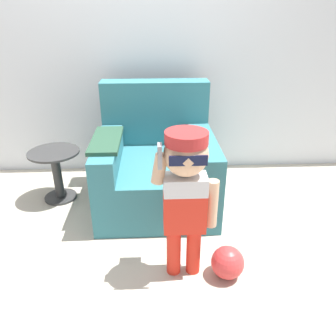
{
  "coord_description": "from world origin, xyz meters",
  "views": [
    {
      "loc": [
        0.15,
        -2.43,
        1.51
      ],
      "look_at": [
        0.25,
        -0.4,
        0.53
      ],
      "focal_mm": 35.0,
      "sensor_mm": 36.0,
      "label": 1
    }
  ],
  "objects_px": {
    "armchair": "(156,164)",
    "person_child": "(186,185)",
    "toy_ball": "(228,262)",
    "side_table": "(57,170)"
  },
  "relations": [
    {
      "from": "side_table",
      "to": "toy_ball",
      "type": "height_order",
      "value": "side_table"
    },
    {
      "from": "person_child",
      "to": "armchair",
      "type": "bearing_deg",
      "value": 99.58
    },
    {
      "from": "person_child",
      "to": "side_table",
      "type": "height_order",
      "value": "person_child"
    },
    {
      "from": "armchair",
      "to": "side_table",
      "type": "distance_m",
      "value": 0.86
    },
    {
      "from": "armchair",
      "to": "side_table",
      "type": "xyz_separation_m",
      "value": [
        -0.85,
        0.02,
        -0.05
      ]
    },
    {
      "from": "armchair",
      "to": "side_table",
      "type": "height_order",
      "value": "armchair"
    },
    {
      "from": "side_table",
      "to": "person_child",
      "type": "bearing_deg",
      "value": -43.39
    },
    {
      "from": "armchair",
      "to": "person_child",
      "type": "height_order",
      "value": "armchair"
    },
    {
      "from": "person_child",
      "to": "side_table",
      "type": "relative_size",
      "value": 2.1
    },
    {
      "from": "person_child",
      "to": "toy_ball",
      "type": "bearing_deg",
      "value": -11.21
    }
  ]
}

